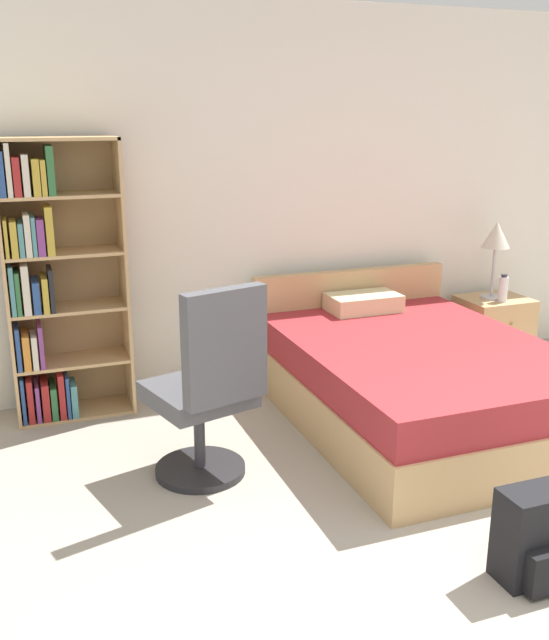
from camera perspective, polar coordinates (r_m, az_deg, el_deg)
The scene contains 8 objects.
wall_back at distance 5.09m, azimuth 0.93°, elevation 9.76°, with size 9.00×0.06×2.60m.
bookshelf at distance 4.58m, azimuth -17.46°, elevation 2.93°, with size 0.72×0.33×1.74m.
bed at distance 4.57m, azimuth 11.04°, elevation -4.58°, with size 1.49×2.03×0.78m.
office_chair at distance 3.68m, azimuth -5.34°, elevation -5.77°, with size 0.59×0.66×1.08m.
nightstand at distance 5.81m, azimuth 17.04°, elevation -0.71°, with size 0.51×0.44×0.50m.
table_lamp at distance 5.63m, azimuth 17.30°, elevation 6.21°, with size 0.21×0.21×0.59m.
water_bottle at distance 5.63m, azimuth 17.82°, elevation 2.40°, with size 0.07×0.07×0.21m.
backpack_black at distance 3.25m, azimuth 20.21°, elevation -16.06°, with size 0.31×0.24×0.40m.
Camera 1 is at (-1.84, -1.48, 1.88)m, focal length 40.00 mm.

